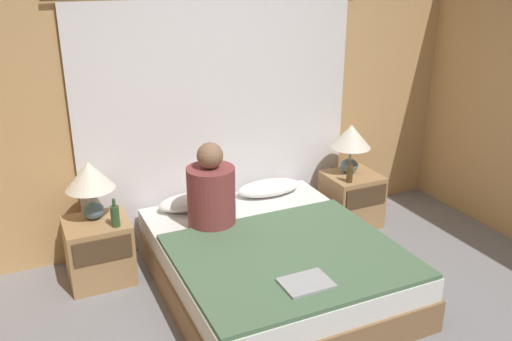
# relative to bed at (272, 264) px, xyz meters

# --- Properties ---
(wall_back) EXTENTS (4.74, 0.06, 2.50)m
(wall_back) POSITION_rel_bed_xyz_m (0.00, 1.08, 1.05)
(wall_back) COLOR tan
(wall_back) RESTS_ON ground_plane
(curtain_panel) EXTENTS (2.64, 0.02, 2.10)m
(curtain_panel) POSITION_rel_bed_xyz_m (0.00, 1.02, 0.84)
(curtain_panel) COLOR white
(curtain_panel) RESTS_ON ground_plane
(bed) EXTENTS (1.60, 1.93, 0.41)m
(bed) POSITION_rel_bed_xyz_m (0.00, 0.00, 0.00)
(bed) COLOR olive
(bed) RESTS_ON ground_plane
(nightstand_left) EXTENTS (0.48, 0.45, 0.50)m
(nightstand_left) POSITION_rel_bed_xyz_m (-1.16, 0.67, 0.05)
(nightstand_left) COLOR #A87F51
(nightstand_left) RESTS_ON ground_plane
(nightstand_right) EXTENTS (0.48, 0.45, 0.50)m
(nightstand_right) POSITION_rel_bed_xyz_m (1.16, 0.67, 0.05)
(nightstand_right) COLOR #A87F51
(nightstand_right) RESTS_ON ground_plane
(lamp_left) EXTENTS (0.37, 0.37, 0.46)m
(lamp_left) POSITION_rel_bed_xyz_m (-1.16, 0.73, 0.62)
(lamp_left) COLOR slate
(lamp_left) RESTS_ON nightstand_left
(lamp_right) EXTENTS (0.37, 0.37, 0.46)m
(lamp_right) POSITION_rel_bed_xyz_m (1.16, 0.73, 0.62)
(lamp_right) COLOR slate
(lamp_right) RESTS_ON nightstand_right
(pillow_left) EXTENTS (0.58, 0.29, 0.12)m
(pillow_left) POSITION_rel_bed_xyz_m (-0.35, 0.78, 0.27)
(pillow_left) COLOR white
(pillow_left) RESTS_ON bed
(pillow_right) EXTENTS (0.58, 0.29, 0.12)m
(pillow_right) POSITION_rel_bed_xyz_m (0.35, 0.78, 0.27)
(pillow_right) COLOR white
(pillow_right) RESTS_ON bed
(blanket_on_bed) EXTENTS (1.54, 1.31, 0.03)m
(blanket_on_bed) POSITION_rel_bed_xyz_m (0.00, -0.28, 0.22)
(blanket_on_bed) COLOR #4C6B4C
(blanket_on_bed) RESTS_ON bed
(person_left_in_bed) EXTENTS (0.37, 0.37, 0.68)m
(person_left_in_bed) POSITION_rel_bed_xyz_m (-0.32, 0.42, 0.48)
(person_left_in_bed) COLOR brown
(person_left_in_bed) RESTS_ON bed
(beer_bottle_on_left_stand) EXTENTS (0.07, 0.07, 0.22)m
(beer_bottle_on_left_stand) POSITION_rel_bed_xyz_m (-1.03, 0.53, 0.38)
(beer_bottle_on_left_stand) COLOR #2D4C28
(beer_bottle_on_left_stand) RESTS_ON nightstand_left
(beer_bottle_on_right_stand) EXTENTS (0.06, 0.06, 0.21)m
(beer_bottle_on_right_stand) POSITION_rel_bed_xyz_m (1.03, 0.53, 0.38)
(beer_bottle_on_right_stand) COLOR #513819
(beer_bottle_on_right_stand) RESTS_ON nightstand_right
(laptop_on_bed) EXTENTS (0.31, 0.24, 0.02)m
(laptop_on_bed) POSITION_rel_bed_xyz_m (-0.09, -0.66, 0.24)
(laptop_on_bed) COLOR #9EA0A5
(laptop_on_bed) RESTS_ON blanket_on_bed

